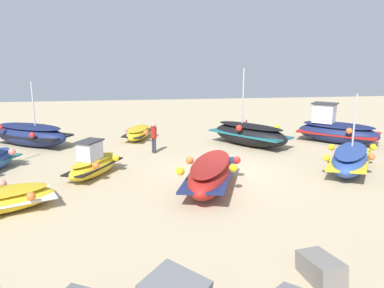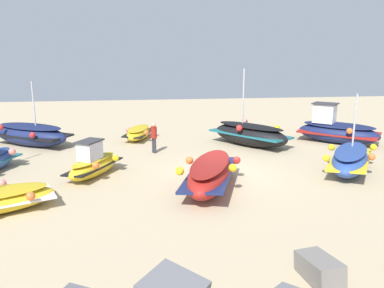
{
  "view_description": "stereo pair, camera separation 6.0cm",
  "coord_description": "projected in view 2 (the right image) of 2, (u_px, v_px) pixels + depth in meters",
  "views": [
    {
      "loc": [
        3.48,
        15.37,
        5.16
      ],
      "look_at": [
        1.04,
        -2.32,
        0.9
      ],
      "focal_mm": 35.41,
      "sensor_mm": 36.0,
      "label": 1
    },
    {
      "loc": [
        3.42,
        15.38,
        5.16
      ],
      "look_at": [
        1.04,
        -2.32,
        0.9
      ],
      "focal_mm": 35.41,
      "sensor_mm": 36.0,
      "label": 2
    }
  ],
  "objects": [
    {
      "name": "fishing_boat_1",
      "position": [
        337.0,
        130.0,
        22.45
      ],
      "size": [
        4.7,
        4.42,
        2.37
      ],
      "rotation": [
        0.0,
        0.0,
        5.57
      ],
      "color": "navy",
      "rests_on": "ground_plane"
    },
    {
      "name": "person_walking",
      "position": [
        154.0,
        136.0,
        20.04
      ],
      "size": [
        0.32,
        0.32,
        1.63
      ],
      "rotation": [
        0.0,
        0.0,
        3.69
      ],
      "color": "#2D2D38",
      "rests_on": "ground_plane"
    },
    {
      "name": "fishing_boat_2",
      "position": [
        93.0,
        164.0,
        16.29
      ],
      "size": [
        2.45,
        3.32,
        1.65
      ],
      "rotation": [
        0.0,
        0.0,
        1.08
      ],
      "color": "gold",
      "rests_on": "ground_plane"
    },
    {
      "name": "fishing_boat_7",
      "position": [
        210.0,
        173.0,
        14.75
      ],
      "size": [
        3.14,
        5.03,
        1.24
      ],
      "rotation": [
        0.0,
        0.0,
        4.37
      ],
      "color": "maroon",
      "rests_on": "ground_plane"
    },
    {
      "name": "fishing_boat_5",
      "position": [
        350.0,
        159.0,
        16.88
      ],
      "size": [
        3.83,
        4.55,
        3.5
      ],
      "rotation": [
        0.0,
        0.0,
        0.96
      ],
      "color": "#2D4C9E",
      "rests_on": "ground_plane"
    },
    {
      "name": "fishing_boat_3",
      "position": [
        30.0,
        134.0,
        21.72
      ],
      "size": [
        5.24,
        4.16,
        3.73
      ],
      "rotation": [
        0.0,
        0.0,
        5.72
      ],
      "color": "navy",
      "rests_on": "ground_plane"
    },
    {
      "name": "ground_plane",
      "position": [
        223.0,
        176.0,
        16.47
      ],
      "size": [
        57.22,
        57.22,
        0.0
      ],
      "primitive_type": "plane",
      "color": "tan"
    },
    {
      "name": "fishing_boat_0",
      "position": [
        250.0,
        134.0,
        21.75
      ],
      "size": [
        4.46,
        4.92,
        4.39
      ],
      "rotation": [
        0.0,
        0.0,
        2.25
      ],
      "color": "black",
      "rests_on": "ground_plane"
    },
    {
      "name": "fishing_boat_9",
      "position": [
        139.0,
        133.0,
        23.43
      ],
      "size": [
        2.06,
        3.32,
        0.8
      ],
      "rotation": [
        0.0,
        0.0,
        1.27
      ],
      "color": "gold",
      "rests_on": "ground_plane"
    },
    {
      "name": "breakwater_rocks",
      "position": [
        323.0,
        283.0,
        8.07
      ],
      "size": [
        20.85,
        2.89,
        1.27
      ],
      "color": "#4C5156",
      "rests_on": "ground_plane"
    }
  ]
}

